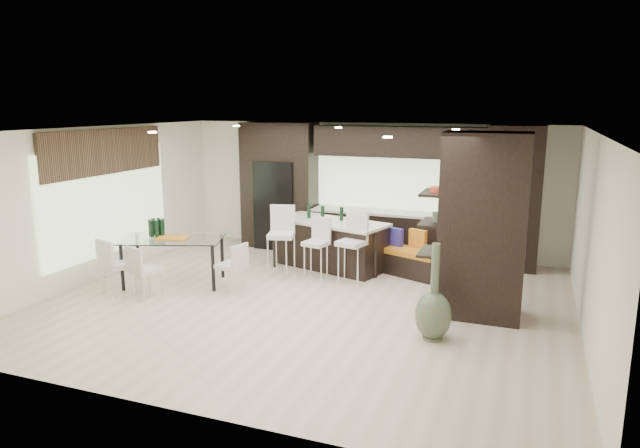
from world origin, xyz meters
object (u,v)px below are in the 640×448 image
at_px(kitchen_island, 330,244).
at_px(chair_end, 231,269).
at_px(stool_right, 351,255).
at_px(bench, 407,262).
at_px(dining_table, 174,261).
at_px(chair_near, 146,273).
at_px(stool_left, 281,248).
at_px(floor_vase, 434,292).
at_px(chair_far, 118,269).
at_px(stool_mid, 316,254).

height_order(kitchen_island, chair_end, kitchen_island).
height_order(stool_right, bench, stool_right).
distance_m(dining_table, chair_near, 0.77).
distance_m(chair_near, chair_end, 1.37).
height_order(stool_left, bench, stool_left).
bearing_deg(stool_left, stool_right, -14.43).
bearing_deg(bench, chair_end, -120.71).
bearing_deg(floor_vase, kitchen_island, 131.45).
relative_size(stool_right, floor_vase, 0.74).
bearing_deg(stool_left, dining_table, -157.97).
xyz_separation_m(stool_right, chair_far, (-3.39, -1.95, -0.06)).
distance_m(stool_mid, chair_far, 3.36).
height_order(bench, chair_far, chair_far).
xyz_separation_m(stool_left, chair_near, (-1.53, -1.92, -0.11)).
bearing_deg(chair_far, chair_near, 20.87).
relative_size(stool_right, dining_table, 0.58).
bearing_deg(stool_right, chair_far, -135.67).
relative_size(stool_mid, bench, 0.70).
height_order(stool_right, chair_end, stool_right).
xyz_separation_m(stool_left, bench, (2.16, 0.81, -0.27)).
relative_size(bench, dining_table, 0.75).
distance_m(kitchen_island, chair_end, 2.21).
distance_m(floor_vase, chair_far, 5.17).
height_order(dining_table, chair_far, chair_far).
relative_size(dining_table, chair_end, 2.23).
distance_m(stool_right, bench, 1.18).
relative_size(dining_table, chair_far, 1.95).
height_order(stool_mid, chair_near, stool_mid).
bearing_deg(dining_table, floor_vase, -29.36).
bearing_deg(stool_mid, bench, 39.68).
relative_size(kitchen_island, chair_end, 2.86).
relative_size(stool_left, chair_near, 1.28).
bearing_deg(chair_end, stool_right, -46.34).
relative_size(bench, chair_near, 1.57).
xyz_separation_m(bench, chair_end, (-2.56, -1.96, 0.14)).
relative_size(stool_right, bench, 0.77).
distance_m(chair_far, chair_end, 1.84).
relative_size(dining_table, chair_near, 2.10).
bearing_deg(chair_far, floor_vase, 18.64).
xyz_separation_m(stool_mid, floor_vase, (2.44, -2.00, 0.22)).
xyz_separation_m(stool_mid, stool_right, (0.67, -0.02, 0.05)).
bearing_deg(stool_left, kitchen_island, 35.07).
relative_size(floor_vase, chair_end, 1.73).
xyz_separation_m(stool_left, chair_end, (-0.40, -1.15, -0.13)).
xyz_separation_m(kitchen_island, stool_right, (0.67, -0.78, 0.04)).
height_order(chair_near, chair_far, chair_far).
bearing_deg(chair_far, stool_right, 48.84).
distance_m(bench, chair_near, 4.59).
distance_m(stool_left, chair_near, 2.45).
relative_size(bench, floor_vase, 0.96).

